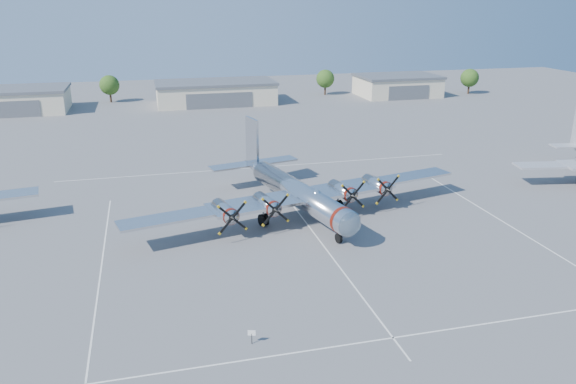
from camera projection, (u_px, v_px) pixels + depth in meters
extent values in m
plane|color=#5B5B5E|center=(310.00, 229.00, 62.37)|extent=(260.00, 260.00, 0.00)
cube|color=silver|center=(101.00, 271.00, 52.66)|extent=(0.15, 40.00, 0.01)
cube|color=silver|center=(324.00, 247.00, 57.78)|extent=(0.15, 40.00, 0.01)
cube|color=silver|center=(511.00, 226.00, 62.91)|extent=(0.15, 40.00, 0.01)
cube|color=silver|center=(393.00, 338.00, 42.20)|extent=(60.00, 0.15, 0.01)
cube|color=silver|center=(264.00, 167.00, 85.28)|extent=(60.00, 0.15, 0.01)
cube|color=beige|center=(16.00, 101.00, 126.27)|extent=(22.00, 14.00, 4.80)
cube|color=slate|center=(14.00, 89.00, 125.39)|extent=(22.60, 14.60, 0.60)
cube|color=slate|center=(10.00, 110.00, 120.00)|extent=(12.10, 0.20, 3.60)
cube|color=beige|center=(216.00, 94.00, 136.75)|extent=(28.00, 14.00, 4.80)
cube|color=slate|center=(215.00, 82.00, 135.87)|extent=(28.60, 14.60, 0.60)
cube|color=slate|center=(219.00, 101.00, 130.48)|extent=(15.40, 0.20, 3.60)
cube|color=beige|center=(397.00, 86.00, 147.93)|extent=(20.00, 14.00, 4.80)
cube|color=slate|center=(398.00, 76.00, 147.05)|extent=(20.60, 14.60, 0.60)
cube|color=slate|center=(409.00, 93.00, 141.66)|extent=(11.00, 0.20, 3.60)
cylinder|color=#382619|center=(111.00, 97.00, 138.58)|extent=(0.50, 0.50, 2.80)
sphere|color=#204112|center=(109.00, 85.00, 137.66)|extent=(4.80, 4.80, 4.80)
cylinder|color=#382619|center=(325.00, 89.00, 149.56)|extent=(0.50, 0.50, 2.80)
sphere|color=#204112|center=(325.00, 79.00, 148.63)|extent=(4.80, 4.80, 4.80)
cylinder|color=#382619|center=(469.00, 89.00, 151.08)|extent=(0.50, 0.50, 2.80)
sphere|color=#204112|center=(470.00, 78.00, 150.15)|extent=(4.80, 4.80, 4.80)
cylinder|color=black|center=(252.00, 339.00, 41.37)|extent=(0.06, 0.06, 0.86)
cube|color=white|center=(252.00, 333.00, 41.21)|extent=(0.57, 0.24, 0.43)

